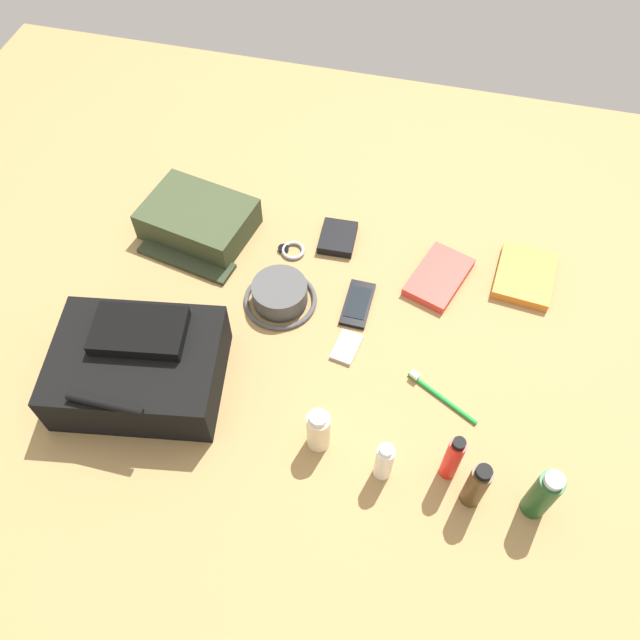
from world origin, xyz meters
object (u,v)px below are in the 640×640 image
object	(u,v)px
toothpaste_tube	(384,461)
toothbrush	(438,395)
toiletry_pouch	(198,221)
cell_phone	(358,304)
cologne_bottle	(476,485)
sunscreen_spray	(453,458)
travel_guidebook	(439,277)
shampoo_bottle	(543,494)
bucket_hat	(280,295)
paperback_novel	(525,276)
wristwatch	(292,250)
wallet	(338,238)
lotion_bottle	(318,430)
backpack	(139,366)
media_player	(347,347)

from	to	relation	value
toothpaste_tube	toothbrush	size ratio (longest dim) A/B	0.74
toiletry_pouch	cell_phone	xyz separation A→B (m)	(-0.46, 0.14, -0.03)
cologne_bottle	sunscreen_spray	size ratio (longest dim) A/B	0.98
travel_guidebook	toiletry_pouch	bearing A→B (deg)	-1.16
shampoo_bottle	cell_phone	xyz separation A→B (m)	(0.44, -0.41, -0.07)
toiletry_pouch	cell_phone	size ratio (longest dim) A/B	2.23
toiletry_pouch	sunscreen_spray	world-z (taller)	sunscreen_spray
bucket_hat	paperback_novel	bearing A→B (deg)	-159.76
toiletry_pouch	travel_guidebook	distance (m)	0.64
paperback_novel	toothbrush	xyz separation A→B (m)	(0.16, 0.38, -0.00)
toothpaste_tube	wristwatch	world-z (taller)	toothpaste_tube
shampoo_bottle	toothpaste_tube	size ratio (longest dim) A/B	1.29
shampoo_bottle	wallet	world-z (taller)	shampoo_bottle
toothpaste_tube	lotion_bottle	distance (m)	0.15
backpack	shampoo_bottle	bearing A→B (deg)	174.31
lotion_bottle	wallet	xyz separation A→B (m)	(0.09, -0.56, -0.05)
wristwatch	wallet	xyz separation A→B (m)	(-0.11, -0.07, 0.01)
backpack	media_player	bearing A→B (deg)	-155.62
bucket_hat	wristwatch	size ratio (longest dim) A/B	2.53
sunscreen_spray	media_player	xyz separation A→B (m)	(0.27, -0.24, -0.07)
toothbrush	backpack	bearing A→B (deg)	10.30
bucket_hat	cell_phone	size ratio (longest dim) A/B	1.32
bucket_hat	travel_guidebook	world-z (taller)	bucket_hat
wallet	shampoo_bottle	bearing A→B (deg)	129.36
bucket_hat	toothbrush	size ratio (longest dim) A/B	1.08
sunscreen_spray	shampoo_bottle	bearing A→B (deg)	169.17
cologne_bottle	cell_phone	distance (m)	0.53
cologne_bottle	bucket_hat	bearing A→B (deg)	-37.16
wallet	toiletry_pouch	bearing A→B (deg)	5.84
shampoo_bottle	wallet	distance (m)	0.81
cologne_bottle	paperback_novel	world-z (taller)	cologne_bottle
sunscreen_spray	paperback_novel	world-z (taller)	sunscreen_spray
cologne_bottle	wallet	world-z (taller)	cologne_bottle
paperback_novel	cell_phone	bearing A→B (deg)	24.82
backpack	lotion_bottle	xyz separation A→B (m)	(-0.42, 0.05, -0.01)
cell_phone	toothbrush	xyz separation A→B (m)	(-0.23, 0.20, 0.00)
toothpaste_tube	travel_guidebook	distance (m)	0.54
cell_phone	wallet	xyz separation A→B (m)	(0.09, -0.19, 0.01)
backpack	media_player	size ratio (longest dim) A/B	4.33
bucket_hat	travel_guidebook	bearing A→B (deg)	-156.63
toiletry_pouch	wristwatch	size ratio (longest dim) A/B	4.28
shampoo_bottle	media_player	size ratio (longest dim) A/B	1.73
backpack	cologne_bottle	size ratio (longest dim) A/B	2.69
toiletry_pouch	toothbrush	distance (m)	0.76
toiletry_pouch	wristwatch	bearing A→B (deg)	177.40
sunscreen_spray	cell_phone	distance (m)	0.46
toothpaste_tube	cell_phone	world-z (taller)	toothpaste_tube
sunscreen_spray	lotion_bottle	xyz separation A→B (m)	(0.27, -0.00, -0.01)
bucket_hat	cell_phone	xyz separation A→B (m)	(-0.19, -0.03, -0.02)
lotion_bottle	cell_phone	world-z (taller)	lotion_bottle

